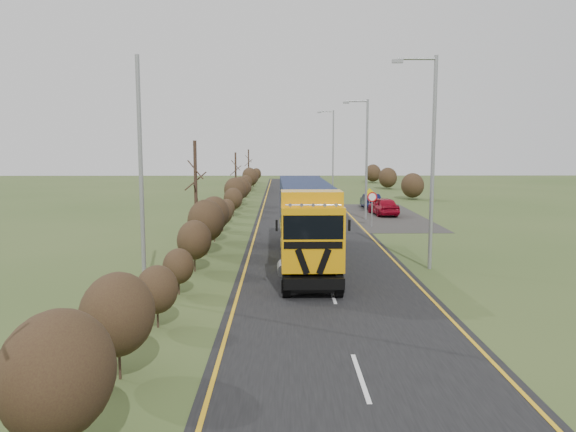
{
  "coord_description": "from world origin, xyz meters",
  "views": [
    {
      "loc": [
        -1.99,
        -25.49,
        5.86
      ],
      "look_at": [
        -1.66,
        2.31,
        2.29
      ],
      "focal_mm": 35.0,
      "sensor_mm": 36.0,
      "label": 1
    }
  ],
  "objects_px": {
    "lorry": "(305,217)",
    "car_blue_sedan": "(371,201)",
    "streetlight_near": "(430,153)",
    "speed_sign": "(372,202)",
    "car_red_hatchback": "(383,206)"
  },
  "relations": [
    {
      "from": "car_blue_sedan",
      "to": "streetlight_near",
      "type": "height_order",
      "value": "streetlight_near"
    },
    {
      "from": "lorry",
      "to": "streetlight_near",
      "type": "distance_m",
      "value": 6.71
    },
    {
      "from": "car_blue_sedan",
      "to": "streetlight_near",
      "type": "relative_size",
      "value": 0.41
    },
    {
      "from": "car_red_hatchback",
      "to": "speed_sign",
      "type": "relative_size",
      "value": 1.75
    },
    {
      "from": "streetlight_near",
      "to": "car_blue_sedan",
      "type": "bearing_deg",
      "value": 86.99
    },
    {
      "from": "car_blue_sedan",
      "to": "streetlight_near",
      "type": "xyz_separation_m",
      "value": [
        -1.33,
        -25.25,
        4.79
      ]
    },
    {
      "from": "car_red_hatchback",
      "to": "car_blue_sedan",
      "type": "bearing_deg",
      "value": -92.73
    },
    {
      "from": "lorry",
      "to": "car_red_hatchback",
      "type": "relative_size",
      "value": 3.3
    },
    {
      "from": "car_red_hatchback",
      "to": "streetlight_near",
      "type": "distance_m",
      "value": 20.83
    },
    {
      "from": "streetlight_near",
      "to": "speed_sign",
      "type": "distance_m",
      "value": 13.86
    },
    {
      "from": "streetlight_near",
      "to": "speed_sign",
      "type": "xyz_separation_m",
      "value": [
        -0.47,
        13.35,
        -3.67
      ]
    },
    {
      "from": "car_blue_sedan",
      "to": "speed_sign",
      "type": "distance_m",
      "value": 12.09
    },
    {
      "from": "lorry",
      "to": "car_red_hatchback",
      "type": "xyz_separation_m",
      "value": [
        7.29,
        18.57,
        -1.54
      ]
    },
    {
      "from": "lorry",
      "to": "car_blue_sedan",
      "type": "distance_m",
      "value": 24.67
    },
    {
      "from": "lorry",
      "to": "car_blue_sedan",
      "type": "bearing_deg",
      "value": 72.56
    }
  ]
}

